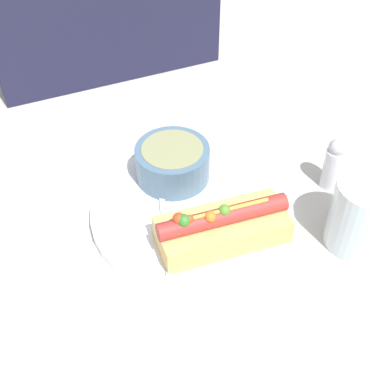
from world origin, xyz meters
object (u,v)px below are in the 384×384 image
at_px(spoon, 162,198).
at_px(drinking_glass, 363,214).
at_px(soup_bowl, 174,161).
at_px(hot_dog, 222,227).
at_px(salt_shaker, 334,163).

distance_m(spoon, drinking_glass, 0.26).
bearing_deg(soup_bowl, spoon, -130.48).
xyz_separation_m(hot_dog, drinking_glass, (0.16, -0.06, 0.01)).
relative_size(soup_bowl, spoon, 0.61).
relative_size(hot_dog, drinking_glass, 1.70).
bearing_deg(salt_shaker, spoon, 167.36).
relative_size(soup_bowl, salt_shaker, 1.26).
height_order(soup_bowl, salt_shaker, salt_shaker).
distance_m(drinking_glass, salt_shaker, 0.10).
relative_size(hot_dog, spoon, 0.99).
distance_m(hot_dog, salt_shaker, 0.19).
height_order(hot_dog, soup_bowl, hot_dog).
bearing_deg(hot_dog, salt_shaker, 16.85).
bearing_deg(spoon, drinking_glass, -109.54).
bearing_deg(spoon, hot_dog, -138.03).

